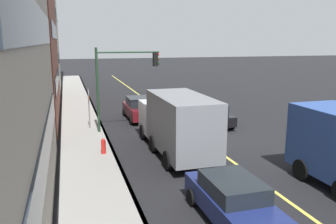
# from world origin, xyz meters

# --- Properties ---
(ground) EXTENTS (200.00, 200.00, 0.00)m
(ground) POSITION_xyz_m (0.00, 0.00, 0.00)
(ground) COLOR black
(sidewalk_slab) EXTENTS (80.00, 2.72, 0.15)m
(sidewalk_slab) POSITION_xyz_m (0.00, 6.71, 0.07)
(sidewalk_slab) COLOR gray
(sidewalk_slab) RESTS_ON ground
(curb_edge) EXTENTS (80.00, 0.16, 0.15)m
(curb_edge) POSITION_xyz_m (0.00, 5.43, 0.07)
(curb_edge) COLOR slate
(curb_edge) RESTS_ON ground
(lane_stripe_center) EXTENTS (80.00, 0.16, 0.01)m
(lane_stripe_center) POSITION_xyz_m (0.00, 0.00, 0.01)
(lane_stripe_center) COLOR #D8CC4C
(lane_stripe_center) RESTS_ON ground
(car_navy) EXTENTS (4.40, 1.89, 1.50)m
(car_navy) POSITION_xyz_m (-10.15, 2.66, 0.77)
(car_navy) COLOR navy
(car_navy) RESTS_ON ground
(car_maroon) EXTENTS (4.48, 2.11, 1.69)m
(car_maroon) POSITION_xyz_m (5.46, 2.40, 0.85)
(car_maroon) COLOR #591116
(car_maroon) RESTS_ON ground
(car_black) EXTENTS (4.05, 2.12, 1.50)m
(car_black) POSITION_xyz_m (2.15, -1.91, 0.78)
(car_black) COLOR black
(car_black) RESTS_ON ground
(truck_gray) EXTENTS (7.63, 2.49, 3.18)m
(truck_gray) POSITION_xyz_m (-2.95, 2.24, 1.68)
(truck_gray) COLOR silver
(truck_gray) RESTS_ON ground
(traffic_light_mast) EXTENTS (0.28, 4.05, 5.41)m
(traffic_light_mast) POSITION_xyz_m (2.08, 4.18, 3.72)
(traffic_light_mast) COLOR #1E3823
(traffic_light_mast) RESTS_ON ground
(street_sign_post) EXTENTS (0.60, 0.08, 2.75)m
(street_sign_post) POSITION_xyz_m (3.22, 6.26, 1.63)
(street_sign_post) COLOR slate
(street_sign_post) RESTS_ON ground
(fire_hydrant) EXTENTS (0.24, 0.24, 0.94)m
(fire_hydrant) POSITION_xyz_m (-2.35, 5.95, 0.47)
(fire_hydrant) COLOR red
(fire_hydrant) RESTS_ON ground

